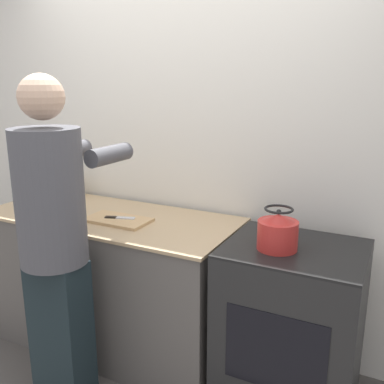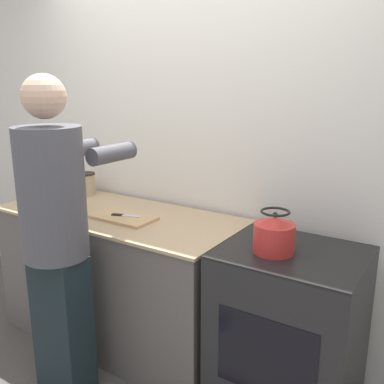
{
  "view_description": "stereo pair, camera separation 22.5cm",
  "coord_description": "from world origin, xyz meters",
  "views": [
    {
      "loc": [
        1.26,
        -1.71,
        1.7
      ],
      "look_at": [
        0.27,
        0.24,
        1.14
      ],
      "focal_mm": 40.0,
      "sensor_mm": 36.0,
      "label": 1
    },
    {
      "loc": [
        1.46,
        -1.59,
        1.7
      ],
      "look_at": [
        0.27,
        0.24,
        1.14
      ],
      "focal_mm": 40.0,
      "sensor_mm": 36.0,
      "label": 2
    }
  ],
  "objects": [
    {
      "name": "person",
      "position": [
        -0.28,
        -0.21,
        0.95
      ],
      "size": [
        0.38,
        0.62,
        1.75
      ],
      "color": "black",
      "rests_on": "ground_plane"
    },
    {
      "name": "cutting_board",
      "position": [
        -0.25,
        0.27,
        0.9
      ],
      "size": [
        0.39,
        0.22,
        0.02
      ],
      "color": "tan",
      "rests_on": "counter"
    },
    {
      "name": "counter",
      "position": [
        -0.36,
        0.34,
        0.45
      ],
      "size": [
        1.62,
        0.71,
        0.89
      ],
      "color": "#5B5651",
      "rests_on": "ground_plane"
    },
    {
      "name": "bowl_prep",
      "position": [
        -0.68,
        0.21,
        0.93
      ],
      "size": [
        0.19,
        0.19,
        0.08
      ],
      "color": "#C6B789",
      "rests_on": "counter"
    },
    {
      "name": "kettle",
      "position": [
        0.74,
        0.23,
        1.0
      ],
      "size": [
        0.2,
        0.2,
        0.21
      ],
      "color": "red",
      "rests_on": "oven"
    },
    {
      "name": "canister_jar",
      "position": [
        -0.88,
        0.56,
        0.97
      ],
      "size": [
        0.15,
        0.15,
        0.16
      ],
      "color": "tan",
      "rests_on": "counter"
    },
    {
      "name": "book_stack",
      "position": [
        -0.9,
        0.32,
        0.93
      ],
      "size": [
        0.21,
        0.27,
        0.07
      ],
      "color": "navy",
      "rests_on": "counter"
    },
    {
      "name": "knife",
      "position": [
        -0.24,
        0.28,
        0.91
      ],
      "size": [
        0.18,
        0.09,
        0.01
      ],
      "rotation": [
        0.0,
        0.0,
        0.33
      ],
      "color": "silver",
      "rests_on": "cutting_board"
    },
    {
      "name": "wall_back",
      "position": [
        0.0,
        0.75,
        1.3
      ],
      "size": [
        8.0,
        0.05,
        2.6
      ],
      "color": "silver",
      "rests_on": "ground_plane"
    },
    {
      "name": "oven",
      "position": [
        0.82,
        0.3,
        0.45
      ],
      "size": [
        0.68,
        0.59,
        0.91
      ],
      "color": "black",
      "rests_on": "ground_plane"
    }
  ]
}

